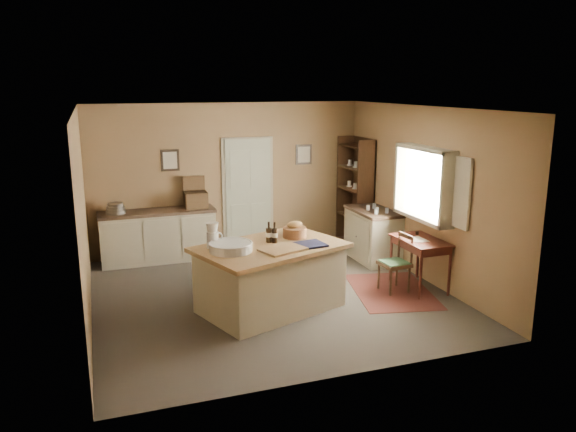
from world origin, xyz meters
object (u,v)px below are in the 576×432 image
writing_desk (420,245)px  right_cabinet (373,234)px  desk_chair (394,264)px  work_island (270,276)px  sideboard (159,234)px  shelving_unit (357,192)px

writing_desk → right_cabinet: (-0.00, 1.50, -0.21)m
writing_desk → desk_chair: size_ratio=1.09×
work_island → right_cabinet: work_island is taller
sideboard → shelving_unit: 3.74m
sideboard → right_cabinet: bearing=-18.3°
sideboard → right_cabinet: size_ratio=1.75×
sideboard → writing_desk: bearing=-37.0°
work_island → sideboard: size_ratio=1.13×
writing_desk → shelving_unit: shelving_unit is taller
sideboard → shelving_unit: (3.70, -0.20, 0.54)m
desk_chair → right_cabinet: bearing=70.0°
sideboard → work_island: bearing=-66.6°
work_island → shelving_unit: bearing=25.2°
sideboard → right_cabinet: sideboard is taller
desk_chair → work_island: bearing=176.9°
desk_chair → right_cabinet: size_ratio=0.75×
desk_chair → right_cabinet: 1.55m
right_cabinet → shelving_unit: (0.15, 0.97, 0.57)m
writing_desk → right_cabinet: size_ratio=0.82×
work_island → right_cabinet: size_ratio=1.97×
writing_desk → work_island: bearing=-179.2°
writing_desk → desk_chair: desk_chair is taller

